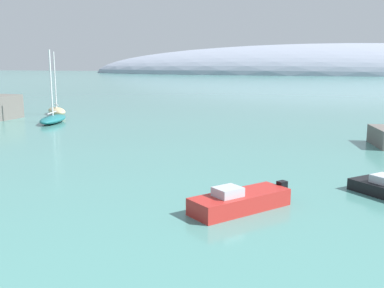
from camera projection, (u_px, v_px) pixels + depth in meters
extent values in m
ellipsoid|color=#8E99AD|center=(335.00, 74.00, 245.96)|extent=(290.70, 80.96, 33.33)
ellipsoid|color=#1E6B70|center=(53.00, 119.00, 48.61)|extent=(3.71, 6.40, 0.81)
cylinder|color=silver|center=(51.00, 83.00, 47.89)|extent=(0.17, 0.17, 7.07)
cube|color=silver|center=(52.00, 113.00, 48.21)|extent=(0.84, 2.64, 0.10)
ellipsoid|color=#C6B284|center=(57.00, 111.00, 56.03)|extent=(5.23, 5.27, 0.95)
cylinder|color=silver|center=(55.00, 80.00, 55.32)|extent=(0.14, 0.14, 6.91)
cube|color=silver|center=(56.00, 104.00, 56.10)|extent=(1.85, 1.87, 0.10)
cube|color=red|center=(240.00, 202.00, 19.98)|extent=(4.27, 4.78, 0.77)
cube|color=black|center=(282.00, 188.00, 21.43)|extent=(0.56, 0.57, 0.69)
cube|color=#B2B7C1|center=(228.00, 192.00, 19.47)|extent=(1.48, 1.51, 0.40)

